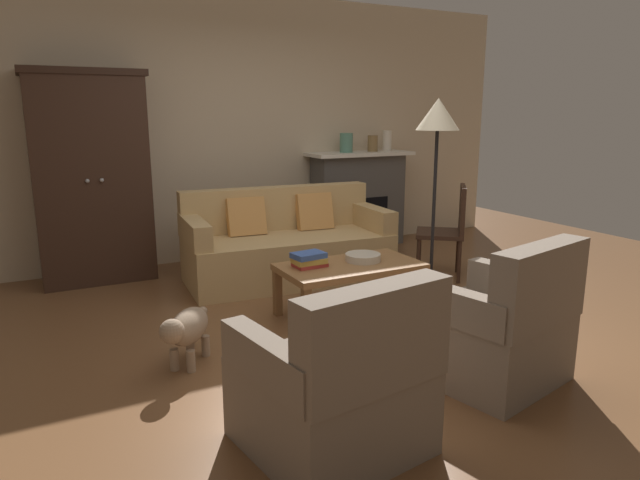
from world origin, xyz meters
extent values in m
plane|color=brown|center=(0.00, 0.00, 0.00)|extent=(9.60, 9.60, 0.00)
cube|color=beige|center=(0.00, 2.55, 1.40)|extent=(7.20, 0.10, 2.80)
cube|color=#4C4947|center=(1.55, 2.30, 0.54)|extent=(1.10, 0.36, 1.08)
cube|color=black|center=(1.55, 2.12, 0.34)|extent=(0.60, 0.01, 0.52)
cube|color=white|center=(1.55, 2.28, 1.10)|extent=(1.26, 0.48, 0.04)
cube|color=#382319|center=(-1.40, 2.22, 0.95)|extent=(1.00, 0.52, 1.89)
cube|color=#2F1E15|center=(-1.40, 2.22, 1.92)|extent=(1.06, 0.55, 0.06)
sphere|color=#ADAFB5|center=(-1.46, 1.95, 0.99)|extent=(0.04, 0.04, 0.04)
sphere|color=#ADAFB5|center=(-1.34, 1.95, 0.99)|extent=(0.04, 0.04, 0.04)
cube|color=tan|center=(0.21, 1.35, 0.22)|extent=(1.96, 0.98, 0.44)
cube|color=tan|center=(0.23, 1.69, 0.65)|extent=(1.91, 0.32, 0.42)
cube|color=tan|center=(-0.67, 1.41, 0.55)|extent=(0.22, 0.81, 0.22)
cube|color=tan|center=(1.09, 1.28, 0.55)|extent=(0.22, 0.81, 0.22)
cube|color=tan|center=(-0.13, 1.57, 0.61)|extent=(0.37, 0.21, 0.37)
cube|color=tan|center=(0.57, 1.52, 0.61)|extent=(0.37, 0.21, 0.37)
cube|color=olive|center=(0.24, 0.25, 0.39)|extent=(1.10, 0.60, 0.05)
cube|color=brown|center=(-0.27, -0.01, 0.18)|extent=(0.06, 0.06, 0.37)
cube|color=brown|center=(0.75, -0.01, 0.18)|extent=(0.06, 0.06, 0.37)
cube|color=brown|center=(-0.27, 0.51, 0.18)|extent=(0.06, 0.06, 0.37)
cube|color=brown|center=(0.75, 0.51, 0.18)|extent=(0.06, 0.06, 0.37)
cylinder|color=beige|center=(0.38, 0.29, 0.45)|extent=(0.28, 0.28, 0.06)
cube|color=#B73833|center=(-0.07, 0.33, 0.43)|extent=(0.25, 0.18, 0.03)
cube|color=gold|center=(-0.08, 0.33, 0.47)|extent=(0.24, 0.17, 0.04)
cube|color=#38569E|center=(-0.08, 0.33, 0.51)|extent=(0.26, 0.20, 0.04)
cylinder|color=slate|center=(1.37, 2.28, 1.23)|extent=(0.15, 0.15, 0.22)
cylinder|color=olive|center=(1.73, 2.28, 1.21)|extent=(0.12, 0.12, 0.19)
cylinder|color=beige|center=(1.93, 2.28, 1.24)|extent=(0.11, 0.11, 0.24)
cube|color=#756656|center=(-0.75, -1.25, 0.21)|extent=(0.86, 0.86, 0.42)
cube|color=#756656|center=(-0.70, -1.56, 0.65)|extent=(0.78, 0.27, 0.46)
cube|color=#756656|center=(-0.42, -1.20, 0.52)|extent=(0.22, 0.71, 0.20)
cube|color=#756656|center=(-1.08, -1.30, 0.52)|extent=(0.22, 0.71, 0.20)
cube|color=#756656|center=(0.44, -1.05, 0.21)|extent=(0.91, 0.91, 0.42)
cube|color=#756656|center=(0.51, -1.35, 0.65)|extent=(0.78, 0.33, 0.46)
cube|color=#756656|center=(0.76, -0.97, 0.52)|extent=(0.27, 0.71, 0.20)
cube|color=#756656|center=(0.12, -1.12, 0.52)|extent=(0.27, 0.71, 0.20)
cube|color=#382319|center=(1.56, 0.79, 0.43)|extent=(0.62, 0.62, 0.04)
cylinder|color=#382319|center=(1.53, 1.05, 0.21)|extent=(0.04, 0.04, 0.41)
cylinder|color=#382319|center=(1.29, 0.76, 0.21)|extent=(0.04, 0.04, 0.41)
cylinder|color=#382319|center=(1.83, 0.82, 0.21)|extent=(0.04, 0.04, 0.41)
cylinder|color=#382319|center=(1.59, 0.52, 0.21)|extent=(0.04, 0.04, 0.41)
cube|color=#382319|center=(1.72, 0.66, 0.68)|extent=(0.31, 0.37, 0.45)
cylinder|color=black|center=(1.13, 0.36, 0.01)|extent=(0.26, 0.26, 0.02)
cylinder|color=black|center=(1.13, 0.36, 0.73)|extent=(0.03, 0.03, 1.45)
cone|color=beige|center=(1.13, 0.36, 1.56)|extent=(0.36, 0.36, 0.26)
ellipsoid|color=gray|center=(-1.11, -0.04, 0.25)|extent=(0.41, 0.44, 0.22)
sphere|color=gray|center=(-1.26, -0.22, 0.31)|extent=(0.15, 0.15, 0.15)
cylinder|color=gray|center=(-1.14, -0.16, 0.07)|extent=(0.06, 0.06, 0.14)
cylinder|color=gray|center=(-1.23, -0.10, 0.07)|extent=(0.06, 0.06, 0.14)
cylinder|color=gray|center=(-1.00, 0.02, 0.07)|extent=(0.06, 0.06, 0.14)
cylinder|color=gray|center=(-1.08, 0.09, 0.07)|extent=(0.06, 0.06, 0.14)
sphere|color=gray|center=(-0.97, 0.14, 0.27)|extent=(0.06, 0.06, 0.06)
camera|label=1|loc=(-1.94, -3.43, 1.59)|focal=31.83mm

